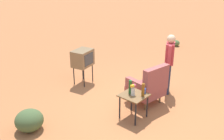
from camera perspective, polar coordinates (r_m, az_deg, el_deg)
ground_plane at (r=6.63m, az=6.84°, el=-7.63°), size 60.00×60.00×0.00m
armchair at (r=6.49m, az=8.12°, el=-3.43°), size 0.88×0.90×1.06m
side_table at (r=5.85m, az=4.85°, el=-6.20°), size 0.56×0.56×0.60m
tv_on_stand at (r=7.49m, az=-6.52°, el=2.60°), size 0.68×0.55×1.03m
person_standing at (r=6.98m, az=12.56°, el=2.06°), size 0.52×0.36×1.64m
bottle_tall_amber at (r=5.70m, az=6.89°, el=-4.40°), size 0.07×0.07×0.30m
bottle_wine_green at (r=5.78m, az=4.06°, el=-3.77°), size 0.07×0.07×0.32m
soda_can_blue at (r=5.86m, az=7.19°, el=-4.62°), size 0.07×0.07×0.12m
flower_vase at (r=5.72m, az=4.67°, el=-4.25°), size 0.15×0.10×0.27m
shrub_mid at (r=5.84m, az=-17.86°, el=-10.56°), size 0.60×0.60×0.46m
shrub_lone at (r=11.55m, az=13.92°, el=5.83°), size 0.34×0.34×0.26m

